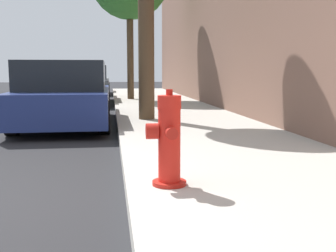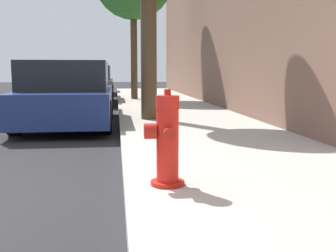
# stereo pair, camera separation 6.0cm
# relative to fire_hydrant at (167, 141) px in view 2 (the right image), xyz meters

# --- Properties ---
(sidewalk_slab) EXTENTS (2.73, 40.00, 0.16)m
(sidewalk_slab) POSITION_rel_fire_hydrant_xyz_m (1.00, -0.15, -0.46)
(sidewalk_slab) COLOR #B7B2A8
(sidewalk_slab) RESTS_ON ground_plane
(fire_hydrant) EXTENTS (0.35, 0.36, 0.82)m
(fire_hydrant) POSITION_rel_fire_hydrant_xyz_m (0.00, 0.00, 0.00)
(fire_hydrant) COLOR red
(fire_hydrant) RESTS_ON sidewalk_slab
(parked_car_near) EXTENTS (1.80, 4.40, 1.32)m
(parked_car_near) POSITION_rel_fire_hydrant_xyz_m (-1.41, 5.43, 0.10)
(parked_car_near) COLOR navy
(parked_car_near) RESTS_ON ground_plane
(parked_car_mid) EXTENTS (1.85, 4.46, 1.31)m
(parked_car_mid) POSITION_rel_fire_hydrant_xyz_m (-1.44, 11.40, 0.11)
(parked_car_mid) COLOR #4C5156
(parked_car_mid) RESTS_ON ground_plane
(parked_car_far) EXTENTS (1.88, 4.02, 1.29)m
(parked_car_far) POSITION_rel_fire_hydrant_xyz_m (-1.55, 17.22, 0.09)
(parked_car_far) COLOR silver
(parked_car_far) RESTS_ON ground_plane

